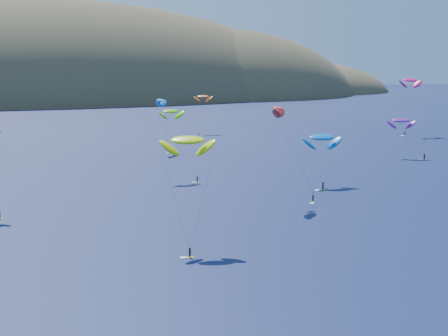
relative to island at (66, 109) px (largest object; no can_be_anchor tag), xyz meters
name	(u,v)px	position (x,y,z in m)	size (l,w,h in m)	color
island	(66,109)	(0.00, 0.00, 0.00)	(730.00, 300.00, 210.00)	#3D3526
kitesurfer_2	(188,140)	(-68.82, -505.24, 29.43)	(10.20, 12.75, 21.32)	#FCF81C
kitesurfer_3	(171,111)	(-49.55, -442.33, 29.67)	(8.35, 11.21, 21.03)	#FCF81C
kitesurfer_4	(161,100)	(-35.11, -390.36, 29.69)	(7.57, 8.08, 21.12)	#FCF81C
kitesurfer_5	(322,137)	(-16.15, -467.95, 23.47)	(11.43, 10.79, 15.75)	#FCF81C
kitesurfer_6	(401,120)	(36.89, -436.50, 23.50)	(10.56, 14.11, 15.47)	#FCF81C
kitesurfer_8	(410,80)	(86.55, -382.86, 35.64)	(11.99, 5.92, 28.22)	#FCF81C
kitesurfer_9	(279,108)	(-37.14, -481.57, 32.62)	(11.14, 9.30, 23.98)	#FCF81C
kitesurfer_11	(203,96)	(3.53, -337.23, 27.86)	(12.17, 14.98, 19.48)	#FCF81C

